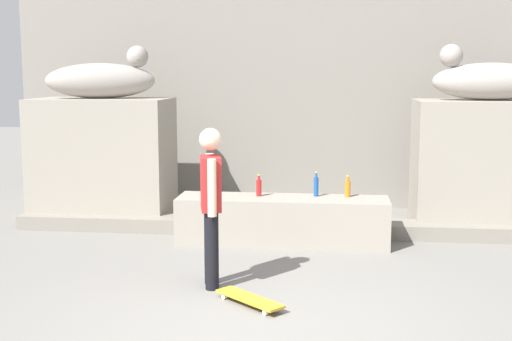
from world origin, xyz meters
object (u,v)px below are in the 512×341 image
object	(u,v)px
statue_reclining_right	(489,80)
statue_reclining_left	(103,79)
bottle_blue	(316,186)
bottle_orange	(348,188)
skater	(211,200)
bottle_red	(259,187)
skateboard	(249,299)

from	to	relation	value
statue_reclining_right	statue_reclining_left	bearing A→B (deg)	1.80
statue_reclining_left	bottle_blue	bearing A→B (deg)	-30.87
bottle_orange	statue_reclining_right	bearing A→B (deg)	26.47
statue_reclining_left	statue_reclining_right	bearing A→B (deg)	-14.06
skater	bottle_blue	bearing A→B (deg)	-40.53
statue_reclining_right	bottle_red	distance (m)	3.54
skateboard	bottle_red	world-z (taller)	bottle_red
skateboard	bottle_blue	bearing A→B (deg)	-61.06
bottle_orange	bottle_red	world-z (taller)	bottle_red
statue_reclining_left	bottle_red	bearing A→B (deg)	-37.13
skateboard	statue_reclining_left	bearing A→B (deg)	-11.91
statue_reclining_right	bottle_orange	xyz separation A→B (m)	(-1.92, -0.96, -1.40)
statue_reclining_left	skateboard	distance (m)	4.86
statue_reclining_right	skater	xyz separation A→B (m)	(-3.36, -2.98, -1.20)
statue_reclining_right	skater	bearing A→B (deg)	43.42
skateboard	bottle_red	xyz separation A→B (m)	(-0.19, 2.48, 0.66)
skateboard	bottle_blue	distance (m)	2.70
skateboard	bottle_blue	xyz separation A→B (m)	(0.56, 2.55, 0.68)
skateboard	statue_reclining_right	bearing A→B (deg)	-88.18
skater	bottle_red	xyz separation A→B (m)	(0.28, 1.94, -0.20)
skateboard	bottle_blue	size ratio (longest dim) A/B	2.27
statue_reclining_right	bottle_blue	world-z (taller)	statue_reclining_right
statue_reclining_right	skater	distance (m)	4.65
skateboard	bottle_orange	world-z (taller)	bottle_orange
statue_reclining_right	bottle_red	xyz separation A→B (m)	(-3.09, -1.04, -1.39)
skateboard	skater	bearing A→B (deg)	-7.47
skater	bottle_red	distance (m)	1.97
statue_reclining_left	skateboard	size ratio (longest dim) A/B	2.30
statue_reclining_left	skateboard	xyz separation A→B (m)	(2.64, -3.52, -2.06)
statue_reclining_left	bottle_blue	distance (m)	3.61
statue_reclining_left	bottle_blue	world-z (taller)	statue_reclining_left
bottle_blue	skateboard	bearing A→B (deg)	-102.35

